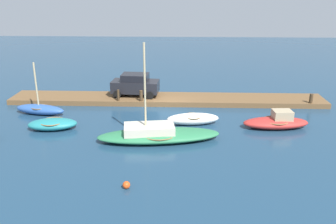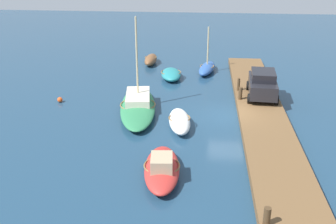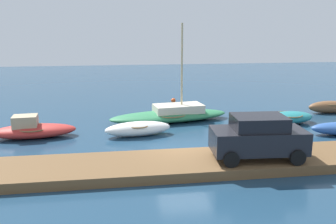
% 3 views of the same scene
% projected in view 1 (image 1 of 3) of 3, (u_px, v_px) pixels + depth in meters
% --- Properties ---
extents(ground_plane, '(84.00, 84.00, 0.00)m').
position_uv_depth(ground_plane, '(166.00, 109.00, 27.79)').
color(ground_plane, navy).
extents(dock_platform, '(25.46, 2.92, 0.40)m').
position_uv_depth(dock_platform, '(167.00, 99.00, 29.62)').
color(dock_platform, brown).
rests_on(dock_platform, ground_plane).
extents(rowboat_teal, '(3.37, 1.98, 0.71)m').
position_uv_depth(rowboat_teal, '(53.00, 124.00, 23.85)').
color(rowboat_teal, teal).
rests_on(rowboat_teal, ground_plane).
extents(rowboat_white, '(3.72, 1.72, 0.77)m').
position_uv_depth(rowboat_white, '(193.00, 119.00, 24.71)').
color(rowboat_white, white).
rests_on(rowboat_white, ground_plane).
extents(motorboat_red, '(4.49, 2.00, 1.22)m').
position_uv_depth(motorboat_red, '(277.00, 122.00, 24.05)').
color(motorboat_red, '#B72D28').
rests_on(motorboat_red, ground_plane).
extents(sailboat_green, '(7.76, 3.25, 6.00)m').
position_uv_depth(sailboat_green, '(157.00, 134.00, 22.08)').
color(sailboat_green, '#2D7A4C').
rests_on(sailboat_green, ground_plane).
extents(rowboat_blue, '(4.00, 1.87, 3.87)m').
position_uv_depth(rowboat_blue, '(40.00, 109.00, 26.65)').
color(rowboat_blue, '#2D569E').
rests_on(rowboat_blue, ground_plane).
extents(mooring_post_west, '(0.27, 0.27, 0.74)m').
position_uv_depth(mooring_post_west, '(311.00, 99.00, 27.87)').
color(mooring_post_west, '#47331E').
rests_on(mooring_post_west, dock_platform).
extents(mooring_post_mid_west, '(0.25, 0.25, 0.86)m').
position_uv_depth(mooring_post_mid_west, '(141.00, 96.00, 28.35)').
color(mooring_post_mid_west, '#47331E').
rests_on(mooring_post_mid_west, dock_platform).
extents(mooring_post_mid_east, '(0.19, 0.19, 0.90)m').
position_uv_depth(mooring_post_mid_east, '(118.00, 95.00, 28.41)').
color(mooring_post_mid_east, '#47331E').
rests_on(mooring_post_mid_east, dock_platform).
extents(parked_car, '(3.91, 2.20, 1.83)m').
position_uv_depth(parked_car, '(135.00, 85.00, 29.62)').
color(parked_car, black).
rests_on(parked_car, dock_platform).
extents(marker_buoy, '(0.36, 0.36, 0.36)m').
position_uv_depth(marker_buoy, '(126.00, 185.00, 16.90)').
color(marker_buoy, '#E54C19').
rests_on(marker_buoy, ground_plane).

